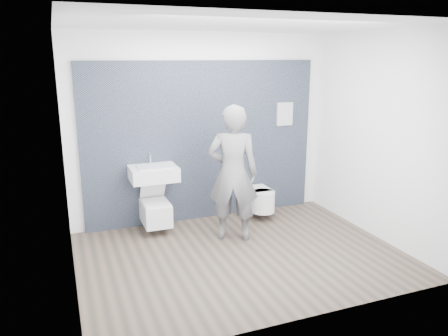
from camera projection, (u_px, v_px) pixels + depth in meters
name	position (u px, v px, depth m)	size (l,w,h in m)	color
ground	(241.00, 255.00, 5.56)	(4.00, 4.00, 0.00)	brown
room_shell	(242.00, 119.00, 5.13)	(4.00, 4.00, 4.00)	white
tile_wall	(204.00, 216.00, 6.89)	(3.60, 0.06, 2.40)	black
washbasin	(154.00, 173.00, 6.14)	(0.66, 0.49, 0.49)	white
toilet_square	(156.00, 211.00, 6.25)	(0.38, 0.54, 0.67)	white
toilet_rounded	(260.00, 199.00, 6.80)	(0.36, 0.61, 0.33)	white
info_placard	(282.00, 207.00, 7.32)	(0.27, 0.03, 0.36)	white
visitor	(233.00, 174.00, 5.85)	(0.68, 0.44, 1.86)	slate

